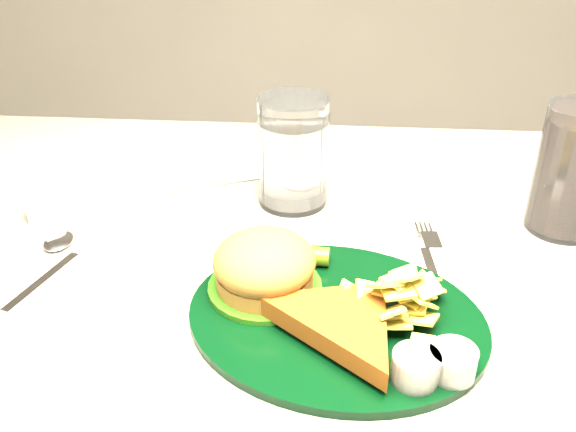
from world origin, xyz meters
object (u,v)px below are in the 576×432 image
Objects in this scene: fork_napkin at (433,275)px; cola_glass at (573,170)px; dinner_plate at (337,295)px; water_glass at (293,152)px.

cola_glass is at bearing 31.57° from fork_napkin.
dinner_plate is at bearing -146.30° from fork_napkin.
cola_glass is at bearing 50.58° from dinner_plate.
dinner_plate reaches higher than fork_napkin.
water_glass is at bearing 131.12° from fork_napkin.
cola_glass is 0.21m from fork_napkin.
cola_glass is at bearing -7.10° from water_glass.
dinner_plate is at bearing -143.39° from cola_glass.
water_glass is 0.90× the size of fork_napkin.
cola_glass is (0.26, 0.20, 0.04)m from dinner_plate.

